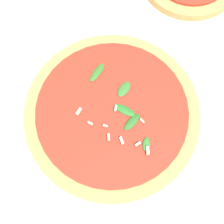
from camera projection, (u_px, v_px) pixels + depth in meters
The scene contains 2 objects.
ground_plane at pixel (127, 102), 0.59m from camera, with size 6.00×6.00×0.00m, color silver.
pizza_arugula_main at pixel (112, 114), 0.56m from camera, with size 0.33×0.33×0.05m.
Camera 1 is at (-0.15, 0.13, 0.55)m, focal length 50.00 mm.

